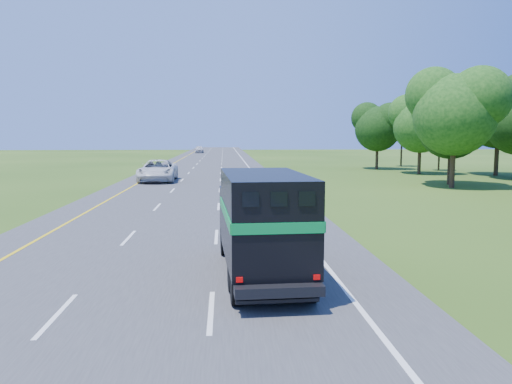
{
  "coord_description": "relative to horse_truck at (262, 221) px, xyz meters",
  "views": [
    {
      "loc": [
        2.17,
        -0.75,
        4.3
      ],
      "look_at": [
        3.79,
        24.33,
        1.43
      ],
      "focal_mm": 35.0,
      "sensor_mm": 36.0,
      "label": 1
    }
  ],
  "objects": [
    {
      "name": "far_car",
      "position": [
        -7.08,
        107.5,
        -0.83
      ],
      "size": [
        2.4,
        5.22,
        1.73
      ],
      "primitive_type": "imported",
      "rotation": [
        0.0,
        0.0,
        0.07
      ],
      "color": "silver",
      "rests_on": "road"
    },
    {
      "name": "lane_markings",
      "position": [
        -3.28,
        36.05,
        -1.69
      ],
      "size": [
        11.15,
        260.0,
        0.01
      ],
      "color": "yellow",
      "rests_on": "road"
    },
    {
      "name": "road",
      "position": [
        -3.28,
        36.05,
        -1.72
      ],
      "size": [
        15.0,
        260.0,
        0.04
      ],
      "primitive_type": "cube",
      "color": "#38383A",
      "rests_on": "ground"
    },
    {
      "name": "white_suv",
      "position": [
        -7.26,
        32.09,
        -0.71
      ],
      "size": [
        3.42,
        7.19,
        1.98
      ],
      "primitive_type": "imported",
      "rotation": [
        0.0,
        0.0,
        0.02
      ],
      "color": "silver",
      "rests_on": "road"
    },
    {
      "name": "horse_truck",
      "position": [
        0.0,
        0.0,
        0.0
      ],
      "size": [
        2.6,
        7.27,
        3.17
      ],
      "rotation": [
        0.0,
        0.0,
        0.05
      ],
      "color": "black",
      "rests_on": "road"
    }
  ]
}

